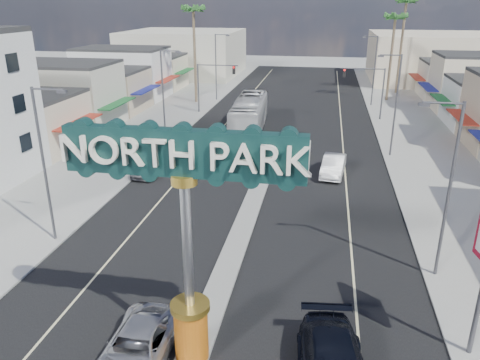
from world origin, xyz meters
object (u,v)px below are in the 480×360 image
at_px(streetlight_l_mid, 165,93).
at_px(streetlight_r_far, 373,67).
at_px(streetlight_r_near, 447,184).
at_px(streetlight_l_far, 217,64).
at_px(palm_right_far, 406,7).
at_px(car_parked_left, 152,164).
at_px(streetlight_l_near, 46,159).
at_px(car_parked_right, 333,166).
at_px(city_bus, 249,114).
at_px(gateway_sign, 186,224).
at_px(suv_left, 137,349).
at_px(palm_right_mid, 395,21).
at_px(streetlight_r_mid, 394,101).
at_px(traffic_signal_left, 212,79).
at_px(traffic_signal_right, 367,83).
at_px(palm_left_far, 193,14).

distance_m(streetlight_l_mid, streetlight_r_far, 30.32).
bearing_deg(streetlight_r_near, streetlight_l_far, 116.42).
distance_m(palm_right_far, car_parked_left, 48.14).
xyz_separation_m(streetlight_l_near, streetlight_l_mid, (0.00, 20.00, 0.00)).
relative_size(streetlight_r_far, car_parked_right, 1.89).
xyz_separation_m(streetlight_r_far, city_bus, (-13.89, -15.09, -3.29)).
xyz_separation_m(gateway_sign, suv_left, (-2.00, -0.61, -5.20)).
bearing_deg(palm_right_mid, streetlight_r_near, -93.19).
relative_size(suv_left, car_parked_left, 1.08).
xyz_separation_m(streetlight_l_near, streetlight_r_mid, (20.87, 20.00, 0.00)).
xyz_separation_m(car_parked_left, car_parked_right, (14.50, 2.29, -0.05)).
relative_size(streetlight_l_far, streetlight_r_far, 1.00).
bearing_deg(city_bus, traffic_signal_left, 126.00).
bearing_deg(car_parked_left, streetlight_r_mid, 26.82).
xyz_separation_m(traffic_signal_left, suv_left, (7.18, -42.63, -3.54)).
height_order(streetlight_l_mid, streetlight_r_near, same).
distance_m(streetlight_r_near, streetlight_r_far, 42.00).
bearing_deg(palm_right_mid, car_parked_left, -122.83).
relative_size(traffic_signal_right, streetlight_l_near, 0.67).
bearing_deg(streetlight_r_far, palm_right_far, 65.45).
relative_size(traffic_signal_left, streetlight_r_mid, 0.67).
bearing_deg(car_parked_left, palm_left_far, 102.31).
relative_size(streetlight_r_far, palm_right_mid, 0.74).
bearing_deg(city_bus, car_parked_right, -57.82).
relative_size(streetlight_l_far, suv_left, 1.71).
distance_m(gateway_sign, streetlight_l_near, 13.19).
distance_m(traffic_signal_left, streetlight_l_near, 34.03).
height_order(traffic_signal_left, streetlight_r_far, streetlight_r_far).
relative_size(streetlight_r_mid, city_bus, 0.71).
distance_m(streetlight_l_near, palm_right_far, 58.35).
bearing_deg(streetlight_r_far, suv_left, -103.80).
distance_m(streetlight_r_mid, car_parked_right, 8.74).
xyz_separation_m(traffic_signal_left, streetlight_l_far, (-1.25, 8.01, 0.79)).
bearing_deg(traffic_signal_left, palm_right_far, 36.67).
bearing_deg(palm_right_far, streetlight_r_far, -114.55).
bearing_deg(gateway_sign, streetlight_r_mid, 69.58).
relative_size(streetlight_r_mid, car_parked_left, 1.84).
bearing_deg(streetlight_r_mid, streetlight_l_near, -136.21).
xyz_separation_m(traffic_signal_left, streetlight_l_mid, (-1.25, -13.99, 0.79)).
xyz_separation_m(gateway_sign, car_parked_left, (-9.00, 19.93, -5.10)).
distance_m(palm_left_far, car_parked_left, 30.32).
relative_size(streetlight_r_near, suv_left, 1.71).
bearing_deg(traffic_signal_right, streetlight_r_mid, -84.90).
relative_size(suv_left, city_bus, 0.41).
bearing_deg(gateway_sign, traffic_signal_left, 102.33).
relative_size(streetlight_l_far, streetlight_r_mid, 1.00).
xyz_separation_m(traffic_signal_left, car_parked_left, (0.18, -22.09, -3.44)).
bearing_deg(palm_right_mid, traffic_signal_right, -107.63).
distance_m(traffic_signal_right, streetlight_l_near, 39.26).
xyz_separation_m(traffic_signal_right, streetlight_r_mid, (1.25, -13.99, 0.79)).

